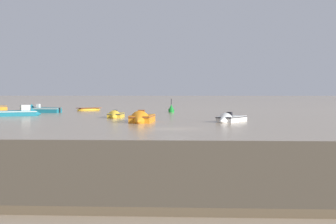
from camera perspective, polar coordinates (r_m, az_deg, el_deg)
The scene contains 9 objects.
ground_plane at distance 46.97m, azimuth 0.68°, elevation -1.78°, with size 800.00×800.00×0.00m, color tan.
mudflat_shore at distance 23.59m, azimuth -0.01°, elevation -5.39°, with size 356.73×19.15×0.24m, color brown.
motorboat_moored_1 at distance 57.62m, azimuth 6.42°, elevation -0.84°, with size 3.82×5.16×1.69m.
motorboat_moored_3 at distance 56.55m, azimuth -2.84°, elevation -0.83°, with size 2.39×6.27×2.10m.
motorboat_moored_4 at distance 85.75m, azimuth -13.56°, elevation 0.13°, with size 6.37×2.86×2.11m.
motorboat_moored_5 at distance 74.56m, azimuth -14.99°, elevation -0.15°, with size 6.07×4.27×2.19m.
rowboat_moored_1 at distance 92.69m, azimuth -8.33°, elevation 0.25°, with size 4.34×4.47×0.73m.
motorboat_moored_7 at distance 66.98m, azimuth -5.58°, elevation -0.43°, with size 1.65×4.68×1.58m.
channel_buoy at distance 84.68m, azimuth 0.35°, elevation 0.28°, with size 0.90×0.90×2.30m.
Camera 1 is at (2.07, -46.81, 3.21)m, focal length 57.95 mm.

